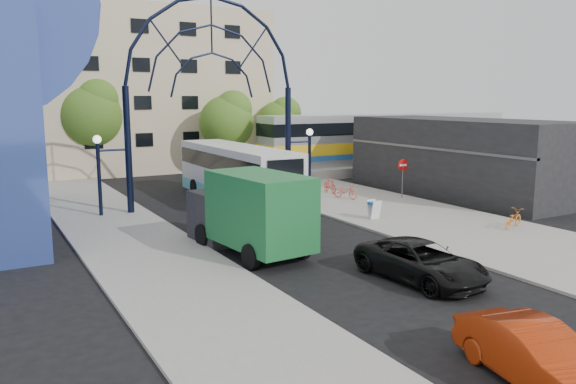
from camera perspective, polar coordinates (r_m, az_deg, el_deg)
ground at (r=21.82m, az=6.83°, el=-7.46°), size 120.00×120.00×0.00m
sidewalk_east at (r=29.81m, az=14.69°, el=-2.98°), size 8.00×56.00×0.12m
plaza_west at (r=24.34m, az=-14.45°, el=-5.76°), size 5.00×50.00×0.12m
gateway_arch at (r=33.25m, az=-7.71°, el=13.23°), size 13.64×0.44×12.10m
stop_sign at (r=33.81m, az=1.39°, el=2.10°), size 0.80×0.07×2.50m
do_not_enter_sign at (r=35.85m, az=11.59°, el=2.31°), size 0.76×0.07×2.48m
street_name_sign at (r=34.51m, az=1.44°, el=2.48°), size 0.70×0.70×2.80m
sandwich_board at (r=29.57m, az=8.74°, el=-1.53°), size 0.55×0.61×0.99m
commercial_block_east at (r=39.25m, az=17.13°, el=3.46°), size 6.00×16.00×5.00m
apartment_block at (r=53.70m, az=-14.19°, el=9.91°), size 20.00×12.10×14.00m
train_platform at (r=50.90m, az=10.30°, el=2.64°), size 32.00×5.00×0.80m
train_car at (r=50.67m, az=10.38°, el=5.44°), size 25.10×3.05×4.20m
tree_north_a at (r=46.58m, az=-6.11°, el=7.30°), size 4.48×4.48×7.00m
tree_north_b at (r=47.47m, az=-19.35°, el=7.67°), size 5.12×5.12×8.00m
tree_north_c at (r=51.04m, az=-0.78°, el=7.17°), size 4.16×4.16×6.50m
city_bus at (r=34.57m, az=-5.27°, el=1.93°), size 3.11×12.69×3.47m
green_truck at (r=23.20m, az=-4.06°, el=-2.07°), size 3.09×6.92×3.39m
black_suv at (r=20.32m, az=13.34°, el=-6.88°), size 2.66×5.17×1.40m
red_sedan at (r=14.11m, az=23.88°, el=-14.93°), size 2.23×4.40×1.39m
bike_near_a at (r=35.37m, az=5.86°, el=0.06°), size 1.13×1.83×0.91m
bike_near_b at (r=37.50m, az=4.28°, el=0.68°), size 0.61×1.67×0.98m
bike_far_a at (r=29.36m, az=21.92°, el=-2.52°), size 1.84×1.08×0.91m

